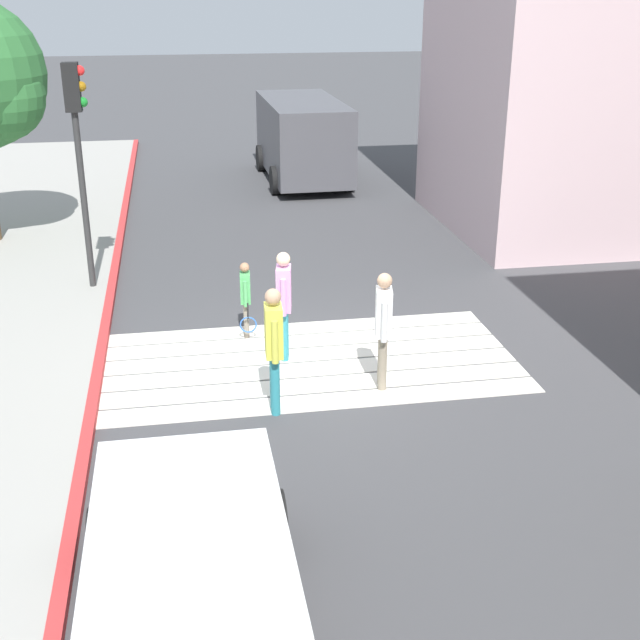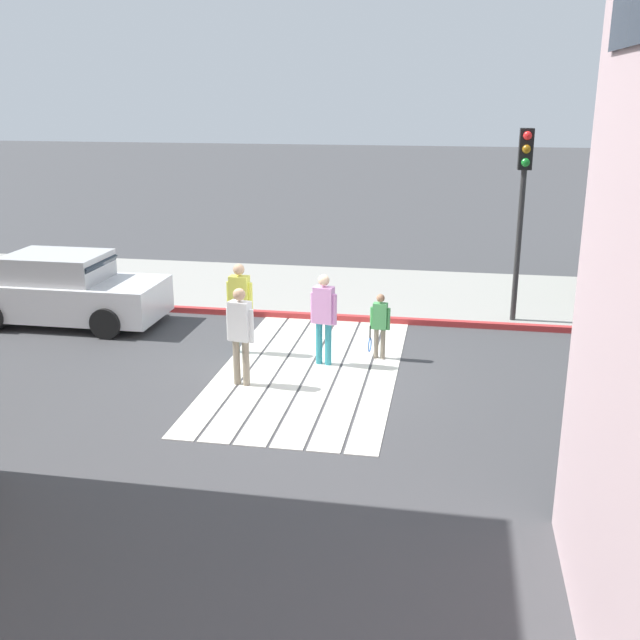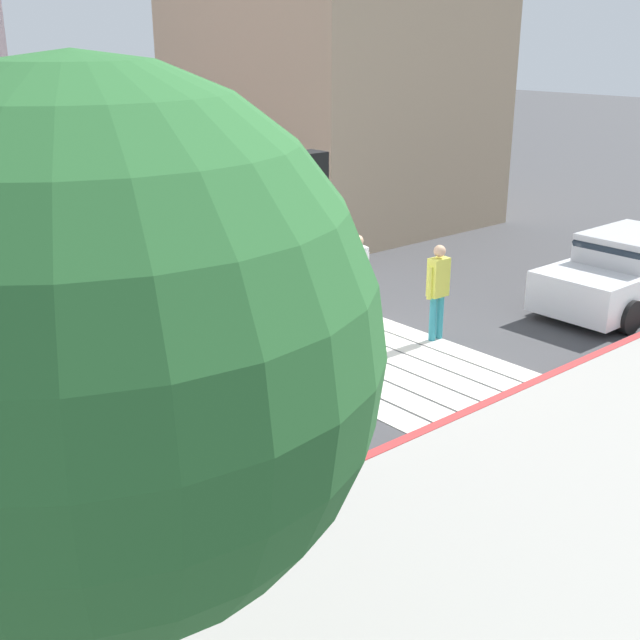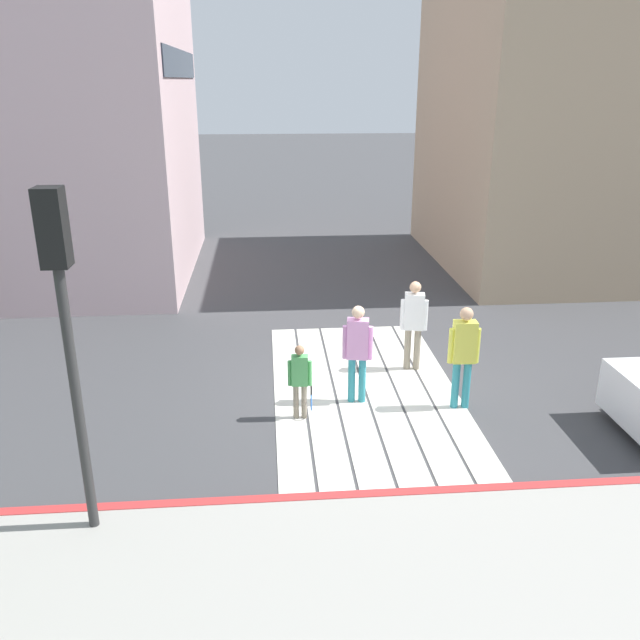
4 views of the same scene
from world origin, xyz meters
The scene contains 11 objects.
ground_plane centered at (0.00, 0.00, 0.00)m, with size 120.00×120.00×0.00m, color #424244.
crosswalk_stripes centered at (0.00, 0.00, 0.01)m, with size 6.40×3.25×0.01m.
curb_painted centered at (-3.25, 0.00, 0.07)m, with size 0.16×40.00×0.13m, color #BC3333.
building_far_north centered at (8.50, 6.85, 5.15)m, with size 8.00×6.04×10.30m.
car_parked_near_curb centered at (-2.00, -5.90, 0.73)m, with size 1.99×4.30×1.57m.
van_down_street centered at (1.86, 12.78, 1.28)m, with size 2.43×5.23×2.35m.
traffic_light_corner centered at (-3.58, 3.90, 3.04)m, with size 0.39×0.28×4.24m.
pedestrian_adult_lead centered at (-0.74, -1.51, 1.05)m, with size 0.25×0.53×1.81m.
pedestrian_adult_trailing centered at (0.89, -1.03, 1.03)m, with size 0.29×0.51×1.76m.
pedestrian_adult_side centered at (-0.38, 0.21, 1.02)m, with size 0.28×0.51×1.75m.
pedestrian_child_with_racket centered at (-0.89, 1.21, 0.73)m, with size 0.29×0.40×1.30m.
Camera 1 is at (-1.90, -11.83, 5.56)m, focal length 47.18 mm.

